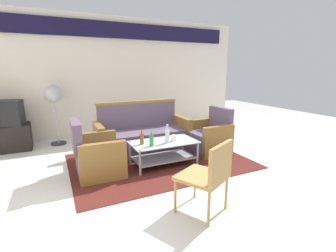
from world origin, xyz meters
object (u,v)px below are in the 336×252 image
couch (143,136)px  bottle_brown (142,139)px  coffee_table (164,149)px  wicker_chair (209,173)px  bottle_green (152,140)px  bottle_clear (167,136)px  pedestal_fan (54,97)px  television (5,113)px  armchair_left (97,156)px  tv_stand (8,138)px  cup (174,138)px  armchair_right (209,137)px

couch → bottle_brown: couch is taller
coffee_table → wicker_chair: (-0.15, -1.52, 0.22)m
bottle_green → bottle_clear: bearing=8.9°
wicker_chair → couch: bearing=61.2°
couch → wicker_chair: bearing=88.6°
pedestal_fan → coffee_table: bearing=-52.8°
coffee_table → television: bearing=140.6°
armchair_left → bottle_green: bearing=74.8°
couch → coffee_table: size_ratio=1.64×
bottle_brown → tv_stand: 2.89m
bottle_brown → pedestal_fan: 2.42m
bottle_green → tv_stand: (-2.19, 2.15, -0.24)m
bottle_clear → tv_stand: bearing=139.7°
cup → television: (-2.63, 2.05, 0.30)m
tv_stand → armchair_right: bearing=-26.7°
tv_stand → bottle_brown: bearing=-43.7°
armchair_right → bottle_green: size_ratio=3.53×
armchair_right → wicker_chair: 2.15m
pedestal_fan → wicker_chair: size_ratio=1.51×
armchair_left → wicker_chair: 1.87m
bottle_brown → wicker_chair: 1.56m
armchair_left → bottle_clear: size_ratio=2.72×
armchair_left → television: bearing=-143.3°
couch → pedestal_fan: size_ratio=1.43×
couch → bottle_brown: 0.88m
coffee_table → pedestal_fan: (-1.56, 2.06, 0.74)m
bottle_clear → cup: (0.15, 0.06, -0.07)m
cup → couch: bearing=106.1°
armchair_right → coffee_table: size_ratio=0.77×
tv_stand → wicker_chair: 4.22m
couch → tv_stand: (-2.38, 1.18, -0.06)m
bottle_green → cup: bearing=13.0°
armchair_left → coffee_table: armchair_left is taller
coffee_table → cup: cup is taller
armchair_left → wicker_chair: (0.92, -1.62, 0.21)m
bottle_brown → wicker_chair: (0.22, -1.54, -0.01)m
armchair_right → wicker_chair: armchair_right is taller
armchair_right → pedestal_fan: 3.29m
bottle_brown → cup: (0.55, -0.06, -0.04)m
television → cup: bearing=150.4°
coffee_table → pedestal_fan: bearing=127.2°
tv_stand → pedestal_fan: pedestal_fan is taller
tv_stand → television: television is taller
couch → cup: (0.25, -0.86, 0.14)m
bottle_clear → bottle_green: size_ratio=1.29×
television → bottle_green: bearing=143.8°
cup → tv_stand: bearing=142.2°
armchair_right → cup: size_ratio=8.50×
armchair_right → cup: armchair_right is taller
pedestal_fan → bottle_clear: bearing=-53.5°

